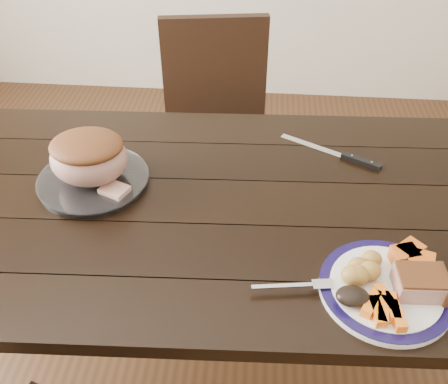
# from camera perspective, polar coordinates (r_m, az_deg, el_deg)

# --- Properties ---
(ground) EXTENTS (4.00, 4.00, 0.00)m
(ground) POSITION_cam_1_polar(r_m,az_deg,el_deg) (1.90, -2.48, -18.37)
(ground) COLOR #472B16
(ground) RESTS_ON ground
(dining_table) EXTENTS (1.64, 0.97, 0.75)m
(dining_table) POSITION_cam_1_polar(r_m,az_deg,el_deg) (1.39, -3.23, -3.84)
(dining_table) COLOR black
(dining_table) RESTS_ON ground
(chair_far) EXTENTS (0.48, 0.49, 0.93)m
(chair_far) POSITION_cam_1_polar(r_m,az_deg,el_deg) (2.05, -0.86, 7.66)
(chair_far) COLOR black
(chair_far) RESTS_ON ground
(dinner_plate) EXTENTS (0.29, 0.29, 0.02)m
(dinner_plate) POSITION_cam_1_polar(r_m,az_deg,el_deg) (1.16, 17.92, -10.58)
(dinner_plate) COLOR white
(dinner_plate) RESTS_ON dining_table
(plate_rim) EXTENTS (0.29, 0.29, 0.02)m
(plate_rim) POSITION_cam_1_polar(r_m,az_deg,el_deg) (1.15, 18.01, -10.30)
(plate_rim) COLOR #110A36
(plate_rim) RESTS_ON dinner_plate
(serving_platter) EXTENTS (0.30, 0.30, 0.02)m
(serving_platter) POSITION_cam_1_polar(r_m,az_deg,el_deg) (1.42, -14.65, 1.23)
(serving_platter) COLOR white
(serving_platter) RESTS_ON dining_table
(pork_slice) EXTENTS (0.10, 0.08, 0.04)m
(pork_slice) POSITION_cam_1_polar(r_m,az_deg,el_deg) (1.15, 21.43, -9.67)
(pork_slice) COLOR tan
(pork_slice) RESTS_ON dinner_plate
(roasted_potatoes) EXTENTS (0.10, 0.10, 0.04)m
(roasted_potatoes) POSITION_cam_1_polar(r_m,az_deg,el_deg) (1.13, 15.43, -8.59)
(roasted_potatoes) COLOR gold
(roasted_potatoes) RESTS_ON dinner_plate
(carrot_batons) EXTENTS (0.09, 0.11, 0.02)m
(carrot_batons) POSITION_cam_1_polar(r_m,az_deg,el_deg) (1.09, 17.83, -12.47)
(carrot_batons) COLOR orange
(carrot_batons) RESTS_ON dinner_plate
(pumpkin_wedges) EXTENTS (0.10, 0.09, 0.04)m
(pumpkin_wedges) POSITION_cam_1_polar(r_m,az_deg,el_deg) (1.20, 20.61, -6.94)
(pumpkin_wedges) COLOR orange
(pumpkin_wedges) RESTS_ON dinner_plate
(dark_mushroom) EXTENTS (0.07, 0.05, 0.03)m
(dark_mushroom) POSITION_cam_1_polar(r_m,az_deg,el_deg) (1.09, 14.49, -11.47)
(dark_mushroom) COLOR black
(dark_mushroom) RESTS_ON dinner_plate
(fork) EXTENTS (0.18, 0.04, 0.00)m
(fork) POSITION_cam_1_polar(r_m,az_deg,el_deg) (1.11, 8.54, -10.54)
(fork) COLOR silver
(fork) RESTS_ON dinner_plate
(roast_joint) EXTENTS (0.21, 0.18, 0.14)m
(roast_joint) POSITION_cam_1_polar(r_m,az_deg,el_deg) (1.38, -15.16, 3.69)
(roast_joint) COLOR #AE776A
(roast_joint) RESTS_ON serving_platter
(cut_slice) EXTENTS (0.09, 0.08, 0.02)m
(cut_slice) POSITION_cam_1_polar(r_m,az_deg,el_deg) (1.35, -12.39, 0.19)
(cut_slice) COLOR tan
(cut_slice) RESTS_ON serving_platter
(carving_knife) EXTENTS (0.29, 0.17, 0.01)m
(carving_knife) POSITION_cam_1_polar(r_m,az_deg,el_deg) (1.51, 14.03, 3.90)
(carving_knife) COLOR silver
(carving_knife) RESTS_ON dining_table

